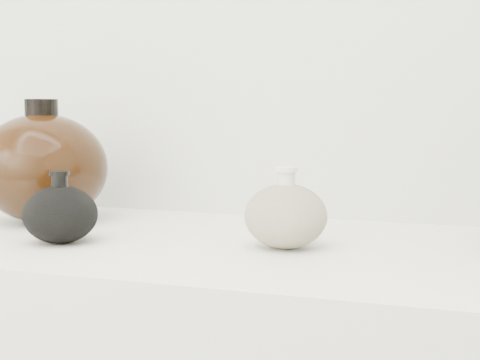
% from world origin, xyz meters
% --- Properties ---
extents(black_gourd_vase, '(0.11, 0.11, 0.11)m').
position_xyz_m(black_gourd_vase, '(-0.21, 0.86, 0.94)').
color(black_gourd_vase, black).
rests_on(black_gourd_vase, display_counter).
extents(cream_gourd_vase, '(0.12, 0.12, 0.11)m').
position_xyz_m(cream_gourd_vase, '(0.11, 0.93, 0.95)').
color(cream_gourd_vase, '#C1B292').
rests_on(cream_gourd_vase, display_counter).
extents(left_round_pot, '(0.29, 0.29, 0.21)m').
position_xyz_m(left_round_pot, '(-0.34, 1.02, 0.99)').
color(left_round_pot, black).
rests_on(left_round_pot, display_counter).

